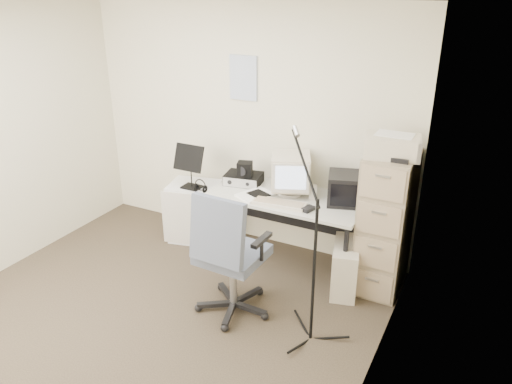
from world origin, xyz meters
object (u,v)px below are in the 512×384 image
at_px(filing_cabinet, 385,223).
at_px(office_chair, 233,252).
at_px(side_cart, 195,211).
at_px(desk, 286,230).

xyz_separation_m(filing_cabinet, office_chair, (-1.03, -0.96, -0.08)).
bearing_deg(side_cart, office_chair, -56.78).
xyz_separation_m(desk, side_cart, (-1.09, 0.02, -0.04)).
relative_size(filing_cabinet, side_cart, 2.02).
xyz_separation_m(office_chair, side_cart, (-1.01, 0.95, -0.25)).
bearing_deg(office_chair, filing_cabinet, 45.25).
height_order(desk, side_cart, desk).
height_order(filing_cabinet, side_cart, filing_cabinet).
bearing_deg(office_chair, side_cart, 139.14).
distance_m(desk, side_cart, 1.09).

